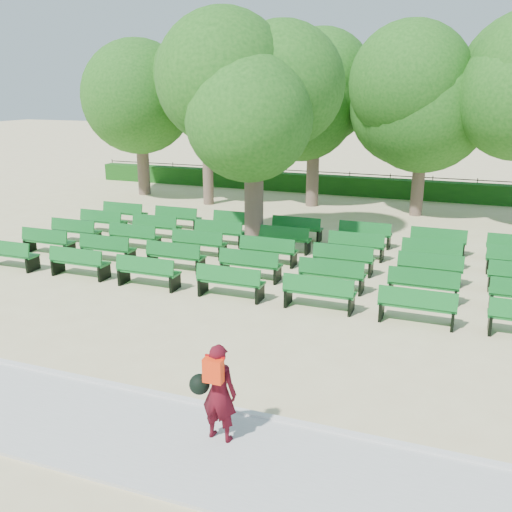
{
  "coord_description": "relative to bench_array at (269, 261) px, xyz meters",
  "views": [
    {
      "loc": [
        6.62,
        -13.92,
        5.26
      ],
      "look_at": [
        1.77,
        -1.0,
        1.1
      ],
      "focal_mm": 40.0,
      "sensor_mm": 36.0,
      "label": 1
    }
  ],
  "objects": [
    {
      "name": "tree_line",
      "position": [
        -1.16,
        8.24,
        -0.09
      ],
      "size": [
        21.8,
        6.8,
        7.04
      ],
      "primitive_type": null,
      "color": "#245F19",
      "rests_on": "ground"
    },
    {
      "name": "paving",
      "position": [
        -1.16,
        -9.16,
        -0.06
      ],
      "size": [
        30.0,
        2.2,
        0.06
      ],
      "primitive_type": "cube",
      "color": "#BABBB6",
      "rests_on": "ground"
    },
    {
      "name": "fence",
      "position": [
        -1.16,
        12.64,
        -0.09
      ],
      "size": [
        26.0,
        0.1,
        1.02
      ],
      "primitive_type": null,
      "color": "black",
      "rests_on": "ground"
    },
    {
      "name": "tree_among",
      "position": [
        -1.05,
        1.45,
        4.7
      ],
      "size": [
        5.15,
        5.15,
        7.14
      ],
      "color": "brown",
      "rests_on": "ground"
    },
    {
      "name": "person",
      "position": [
        2.26,
        -8.8,
        0.78
      ],
      "size": [
        0.75,
        0.46,
        1.57
      ],
      "rotation": [
        0.0,
        0.0,
        3.08
      ],
      "color": "#4C0A15",
      "rests_on": "ground"
    },
    {
      "name": "ground",
      "position": [
        -1.16,
        -1.76,
        -0.09
      ],
      "size": [
        120.0,
        120.0,
        0.0
      ],
      "primitive_type": "plane",
      "color": "#D2C08B"
    },
    {
      "name": "hedge",
      "position": [
        -1.16,
        12.24,
        0.36
      ],
      "size": [
        26.0,
        0.7,
        0.9
      ],
      "primitive_type": "cube",
      "color": "#174E14",
      "rests_on": "ground"
    },
    {
      "name": "bench_array",
      "position": [
        0.0,
        0.0,
        0.0
      ],
      "size": [
        1.75,
        0.6,
        1.1
      ],
      "rotation": [
        0.0,
        0.0,
        -0.03
      ],
      "color": "#116523",
      "rests_on": "ground"
    },
    {
      "name": "curb",
      "position": [
        -1.16,
        -8.01,
        -0.04
      ],
      "size": [
        30.0,
        0.12,
        0.1
      ],
      "primitive_type": "cube",
      "color": "silver",
      "rests_on": "ground"
    }
  ]
}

